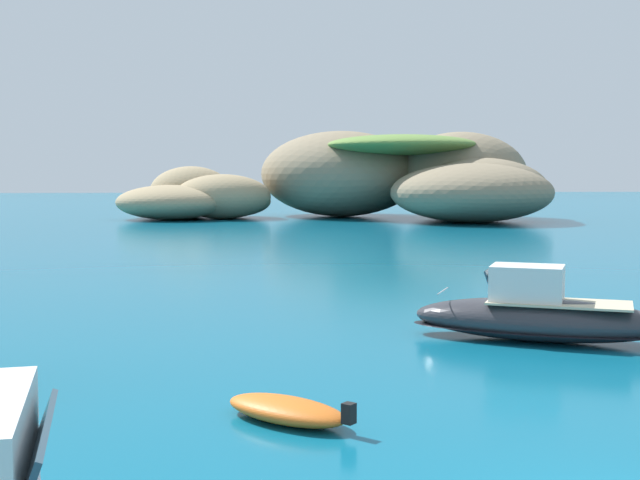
# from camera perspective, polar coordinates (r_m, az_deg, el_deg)

# --- Properties ---
(islet_large) EXTENTS (33.68, 35.42, 9.18)m
(islet_large) POSITION_cam_1_polar(r_m,az_deg,el_deg) (86.86, 5.80, 4.20)
(islet_large) COLOR #84755B
(islet_large) RESTS_ON ground
(islet_small) EXTENTS (18.75, 17.63, 5.39)m
(islet_small) POSITION_cam_1_polar(r_m,az_deg,el_deg) (87.65, -8.48, 2.81)
(islet_small) COLOR #9E8966
(islet_small) RESTS_ON ground
(motorboat_charcoal) EXTENTS (7.18, 4.81, 2.06)m
(motorboat_charcoal) POSITION_cam_1_polar(r_m,az_deg,el_deg) (23.58, 14.65, -5.02)
(motorboat_charcoal) COLOR #2D2D33
(motorboat_charcoal) RESTS_ON ground
(dinghy_tender) EXTENTS (2.67, 2.56, 0.58)m
(dinghy_tender) POSITION_cam_1_polar(r_m,az_deg,el_deg) (15.62, -2.29, -11.50)
(dinghy_tender) COLOR orange
(dinghy_tender) RESTS_ON ground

